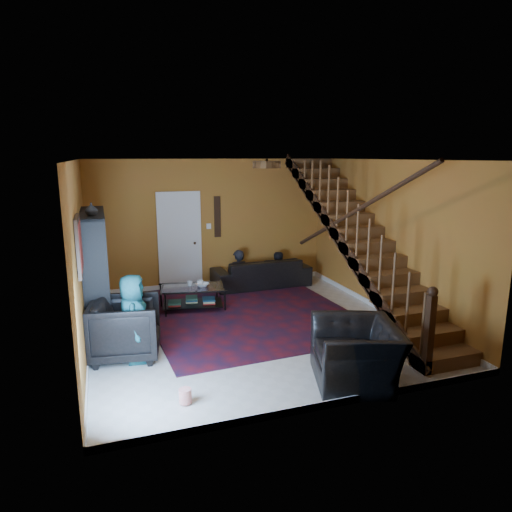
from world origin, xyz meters
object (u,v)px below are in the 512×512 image
Objects in this scene: armchair_right at (356,353)px; bookshelf at (97,276)px; armchair_left at (126,328)px; coffee_table at (193,296)px; sofa at (261,272)px.

bookshelf is at bearing -114.85° from armchair_right.
bookshelf reaches higher than armchair_left.
armchair_left is 0.75× the size of coffee_table.
sofa is 1.83× the size of armchair_right.
coffee_table is at bearing -139.76° from armchair_right.
sofa is 4.56m from armchair_right.
sofa is at bearing -37.62° from armchair_left.
armchair_right is 0.92× the size of coffee_table.
armchair_right is (-0.32, -4.55, 0.07)m from sofa.
armchair_right is at bearing -67.40° from coffee_table.
sofa reaches higher than coffee_table.
armchair_left is (0.35, -1.14, -0.53)m from bookshelf.
coffee_table is (-1.76, -1.07, -0.06)m from sofa.
armchair_right is at bearing -112.17° from armchair_left.
armchair_right is at bearing 84.45° from sofa.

